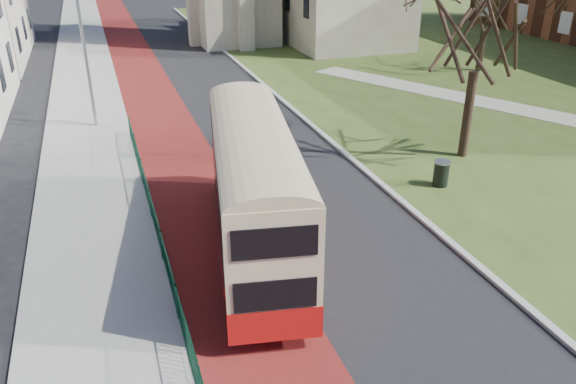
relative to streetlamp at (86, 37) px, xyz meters
name	(u,v)px	position (x,y,z in m)	size (l,w,h in m)	color
ground	(295,317)	(4.35, -18.00, -4.59)	(160.00, 160.00, 0.00)	black
road_carriageway	(204,106)	(5.85, 2.00, -4.59)	(9.00, 120.00, 0.01)	black
bus_lane	(156,110)	(3.15, 2.00, -4.59)	(3.40, 120.00, 0.01)	#591414
pavement_west	(86,116)	(-0.65, 2.00, -4.53)	(4.00, 120.00, 0.12)	gray
kerb_west	(123,112)	(1.35, 2.00, -4.53)	(0.25, 120.00, 0.13)	#999993
kerb_east	(269,89)	(10.45, 4.00, -4.53)	(0.25, 80.00, 0.13)	#999993
grass_green	(526,67)	(30.35, 4.00, -4.57)	(40.00, 80.00, 0.04)	#324819
pedestrian_railing	(162,245)	(1.40, -14.00, -4.04)	(0.07, 24.00, 1.12)	#0C3724
streetlamp	(86,37)	(0.00, 0.00, 0.00)	(2.13, 0.18, 8.00)	gray
bus	(254,185)	(4.30, -14.42, -2.25)	(4.00, 10.09, 4.12)	#A7110F
litter_bin	(441,173)	(12.64, -12.05, -4.03)	(0.82, 0.82, 1.04)	black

